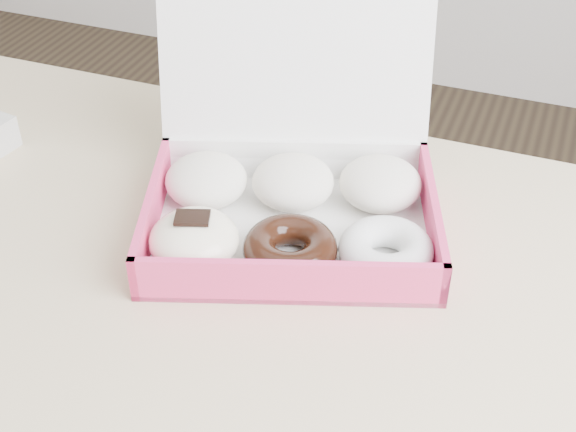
% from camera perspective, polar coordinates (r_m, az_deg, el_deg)
% --- Properties ---
extents(table, '(1.20, 0.80, 0.75)m').
position_cam_1_polar(table, '(0.97, -10.95, -7.22)').
color(table, '#D2BB8A').
rests_on(table, ground).
extents(donut_box, '(0.41, 0.39, 0.24)m').
position_cam_1_polar(donut_box, '(0.94, 0.08, 1.35)').
color(donut_box, white).
rests_on(donut_box, table).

